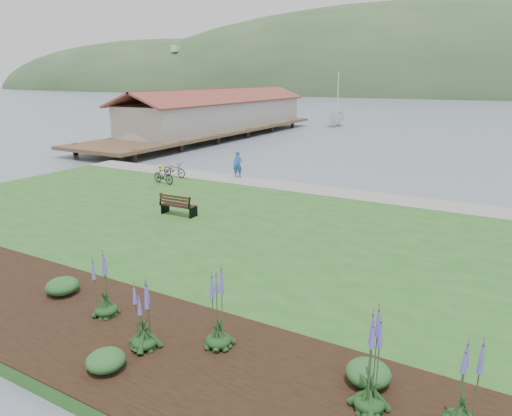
# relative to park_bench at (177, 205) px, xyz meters

# --- Properties ---
(ground) EXTENTS (600.00, 600.00, 0.00)m
(ground) POSITION_rel_park_bench_xyz_m (3.18, 0.97, -0.92)
(ground) COLOR slate
(ground) RESTS_ON ground
(lawn) EXTENTS (34.00, 20.00, 0.40)m
(lawn) POSITION_rel_park_bench_xyz_m (3.18, -1.03, -0.72)
(lawn) COLOR #25591F
(lawn) RESTS_ON ground
(shoreline_path) EXTENTS (34.00, 2.20, 0.03)m
(shoreline_path) POSITION_rel_park_bench_xyz_m (3.18, 7.87, -0.51)
(shoreline_path) COLOR gray
(shoreline_path) RESTS_ON lawn
(garden_bed) EXTENTS (24.00, 4.40, 0.04)m
(garden_bed) POSITION_rel_park_bench_xyz_m (6.18, -8.83, -0.50)
(garden_bed) COLOR black
(garden_bed) RESTS_ON lawn
(pier_pavilion) EXTENTS (8.00, 36.00, 5.40)m
(pier_pavilion) POSITION_rel_park_bench_xyz_m (-16.82, 28.49, 1.72)
(pier_pavilion) COLOR #4C3826
(pier_pavilion) RESTS_ON ground
(park_bench) EXTENTS (1.72, 0.74, 1.05)m
(park_bench) POSITION_rel_park_bench_xyz_m (0.00, 0.00, 0.00)
(park_bench) COLOR black
(park_bench) RESTS_ON lawn
(person) EXTENTS (0.83, 0.67, 1.99)m
(person) POSITION_rel_park_bench_xyz_m (-1.93, 8.47, 0.48)
(person) COLOR #215698
(person) RESTS_ON lawn
(bicycle_a) EXTENTS (0.76, 1.87, 0.96)m
(bicycle_a) POSITION_rel_park_bench_xyz_m (-5.67, 6.70, -0.04)
(bicycle_a) COLOR black
(bicycle_a) RESTS_ON lawn
(bicycle_b) EXTENTS (0.71, 1.72, 1.01)m
(bicycle_b) POSITION_rel_park_bench_xyz_m (-4.97, 4.80, -0.02)
(bicycle_b) COLOR black
(bicycle_b) RESTS_ON lawn
(sailboat) EXTENTS (10.45, 10.59, 23.63)m
(sailboat) POSITION_rel_park_bench_xyz_m (-8.92, 46.14, -0.92)
(sailboat) COLOR silver
(sailboat) RESTS_ON ground
(pannier) EXTENTS (0.28, 0.34, 0.31)m
(pannier) POSITION_rel_park_bench_xyz_m (-8.10, 8.17, -0.37)
(pannier) COLOR yellow
(pannier) RESTS_ON lawn
(echium_0) EXTENTS (0.62, 0.62, 1.87)m
(echium_0) POSITION_rel_park_bench_xyz_m (6.28, -9.00, 0.26)
(echium_0) COLOR #133514
(echium_0) RESTS_ON garden_bed
(echium_1) EXTENTS (0.62, 0.62, 2.38)m
(echium_1) POSITION_rel_park_bench_xyz_m (7.78, -8.09, 0.44)
(echium_1) COLOR #133514
(echium_1) RESTS_ON garden_bed
(echium_2) EXTENTS (0.62, 0.62, 2.25)m
(echium_2) POSITION_rel_park_bench_xyz_m (11.51, -8.43, 0.44)
(echium_2) COLOR #133514
(echium_2) RESTS_ON garden_bed
(echium_3) EXTENTS (0.62, 0.62, 2.32)m
(echium_3) POSITION_rel_park_bench_xyz_m (13.09, -8.12, 0.41)
(echium_3) COLOR #133514
(echium_3) RESTS_ON garden_bed
(echium_4) EXTENTS (0.62, 0.62, 2.12)m
(echium_4) POSITION_rel_park_bench_xyz_m (4.30, -8.35, 0.32)
(echium_4) COLOR #133514
(echium_4) RESTS_ON garden_bed
(shrub_0) EXTENTS (0.95, 0.95, 0.48)m
(shrub_0) POSITION_rel_park_bench_xyz_m (2.19, -8.07, -0.24)
(shrub_0) COLOR #1E4C21
(shrub_0) RESTS_ON garden_bed
(shrub_1) EXTENTS (0.86, 0.86, 0.43)m
(shrub_1) POSITION_rel_park_bench_xyz_m (6.12, -10.04, -0.27)
(shrub_1) COLOR #1E4C21
(shrub_1) RESTS_ON garden_bed
(shrub_2) EXTENTS (0.95, 0.95, 0.47)m
(shrub_2) POSITION_rel_park_bench_xyz_m (11.26, -7.67, -0.25)
(shrub_2) COLOR #1E4C21
(shrub_2) RESTS_ON garden_bed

